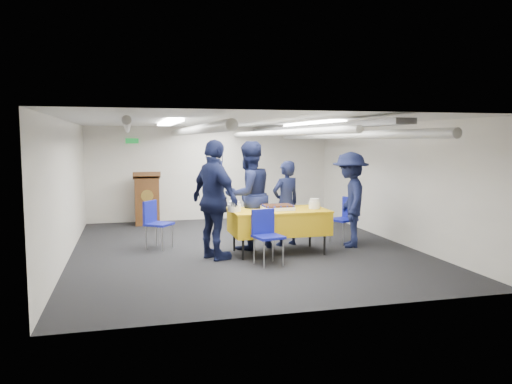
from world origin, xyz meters
TOP-DOWN VIEW (x-y plane):
  - ground at (0.00, 0.00)m, footprint 7.00×7.00m
  - room_shell at (0.09, 0.41)m, footprint 6.00×7.00m
  - serving_table at (0.52, -0.53)m, footprint 1.68×0.95m
  - sheet_cake at (0.49, -0.57)m, footprint 0.53×0.41m
  - plate_stack_left at (-0.28, -0.58)m, footprint 0.23×0.23m
  - plate_stack_right at (1.16, -0.58)m, footprint 0.20×0.20m
  - podium at (-1.60, 3.05)m, footprint 0.62×0.53m
  - chair_near at (0.10, -1.21)m, footprint 0.50×0.50m
  - chair_right at (2.05, 0.02)m, footprint 0.54×0.54m
  - chair_left at (-1.55, 0.40)m, footprint 0.59×0.59m
  - sailor_a at (0.84, 0.06)m, footprint 0.67×0.54m
  - sailor_b at (0.10, -0.05)m, footprint 1.16×1.05m
  - sailor_c at (-0.63, -0.71)m, footprint 0.93×1.26m
  - sailor_d at (1.96, -0.34)m, footprint 0.99×1.29m

SIDE VIEW (x-z plane):
  - ground at x=0.00m, z-range 0.00..0.00m
  - chair_near at x=0.10m, z-range 0.10..0.97m
  - chair_right at x=2.05m, z-range 0.10..0.97m
  - chair_left at x=-1.55m, z-range 0.10..0.97m
  - serving_table at x=0.52m, z-range 0.17..0.94m
  - podium at x=-1.60m, z-range -0.01..1.24m
  - sailor_a at x=0.84m, z-range 0.00..1.59m
  - sheet_cake at x=0.49m, z-range 0.77..0.86m
  - plate_stack_left at x=-0.28m, z-range 0.76..0.94m
  - plate_stack_right at x=1.16m, z-range 0.76..0.94m
  - sailor_d at x=1.96m, z-range 0.00..1.76m
  - sailor_b at x=0.10m, z-range 0.00..1.95m
  - sailor_c at x=-0.63m, z-range 0.00..1.98m
  - room_shell at x=0.09m, z-range 0.66..2.96m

